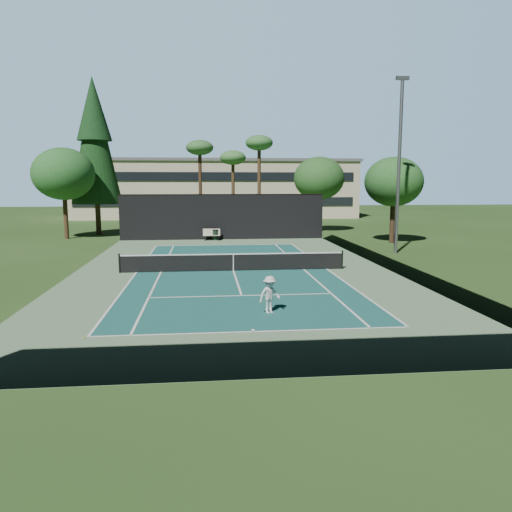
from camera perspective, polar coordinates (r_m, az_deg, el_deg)
The scene contains 22 objects.
ground at distance 28.73m, azimuth -2.60°, elevation -1.72°, with size 160.00×160.00×0.00m, color #28491B.
apron_slab at distance 28.72m, azimuth -2.60°, elevation -1.71°, with size 18.00×32.00×0.01m, color #64885F.
court_surface at distance 28.72m, azimuth -2.60°, elevation -1.70°, with size 10.97×23.77×0.01m, color #1C5B54.
court_lines at distance 28.72m, azimuth -2.60°, elevation -1.68°, with size 11.07×23.87×0.01m.
tennis_net at distance 28.63m, azimuth -2.61°, elevation -0.62°, with size 12.90×0.10×1.10m.
fence at distance 28.50m, azimuth -2.63°, elevation 2.28°, with size 18.04×32.05×4.03m.
player at distance 19.44m, azimuth 1.59°, elevation -4.43°, with size 0.95×0.55×1.47m, color silver.
tennis_ball_a at distance 17.39m, azimuth -19.09°, elevation -8.85°, with size 0.07×0.07×0.07m, color #CDD430.
tennis_ball_b at distance 31.47m, azimuth -5.42°, elevation -0.79°, with size 0.08×0.08×0.08m, color yellow.
tennis_ball_c at distance 32.98m, azimuth -4.85°, elevation -0.37°, with size 0.06×0.06×0.06m, color #E4F337.
tennis_ball_d at distance 32.51m, azimuth -14.15°, elevation -0.73°, with size 0.06×0.06×0.06m, color #D0E033.
park_bench at distance 43.86m, azimuth -5.10°, elevation 2.50°, with size 1.50×0.45×1.02m.
trash_bin at distance 44.05m, azimuth -4.66°, elevation 2.44°, with size 0.56×0.56×0.95m.
pine_tree at distance 51.49m, azimuth -17.99°, elevation 13.04°, with size 4.80×4.80×15.00m.
palm_a at distance 52.32m, azimuth -6.45°, elevation 11.82°, with size 2.80×2.80×9.32m.
palm_b at distance 54.37m, azimuth -2.66°, elevation 10.85°, with size 2.80×2.80×8.42m.
palm_c at distance 51.66m, azimuth 0.36°, elevation 12.37°, with size 2.80×2.80×9.77m.
decid_tree_a at distance 51.55m, azimuth 7.21°, elevation 8.78°, with size 5.12×5.12×7.62m.
decid_tree_b at distance 43.15m, azimuth 15.47°, elevation 8.16°, with size 4.80×4.80×7.14m.
decid_tree_c at distance 47.87m, azimuth -21.15°, elevation 8.72°, with size 5.44×5.44×8.09m.
campus_building at distance 74.23m, azimuth -4.69°, elevation 7.75°, with size 40.50×12.50×8.30m.
light_pole at distance 36.86m, azimuth 16.04°, elevation 10.29°, with size 0.90×0.25×12.22m.
Camera 1 is at (-1.60, -28.23, 5.07)m, focal length 35.00 mm.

